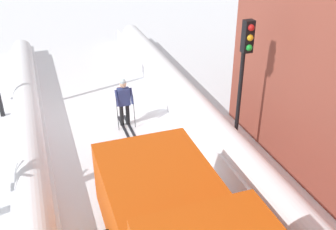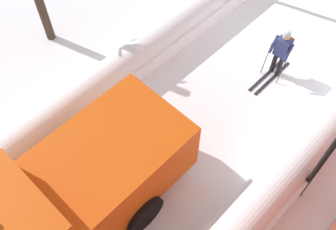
# 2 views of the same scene
# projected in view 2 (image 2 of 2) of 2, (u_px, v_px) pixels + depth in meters

# --- Properties ---
(plow_truck) EXTENTS (3.20, 5.98, 3.12)m
(plow_truck) POSITION_uv_depth(u_px,v_px,m) (68.00, 200.00, 8.44)
(plow_truck) COLOR #DB510F
(plow_truck) RESTS_ON ground
(skier) EXTENTS (0.62, 1.80, 1.81)m
(skier) POSITION_uv_depth(u_px,v_px,m) (282.00, 50.00, 11.55)
(skier) COLOR black
(skier) RESTS_ON ground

